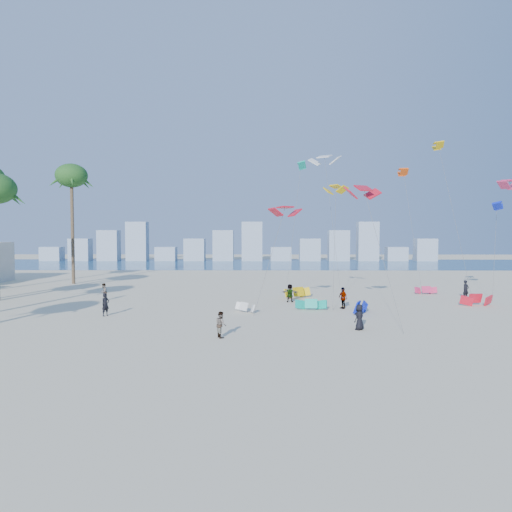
{
  "coord_description": "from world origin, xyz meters",
  "views": [
    {
      "loc": [
        3.42,
        -20.57,
        6.42
      ],
      "look_at": [
        3.0,
        16.0,
        4.5
      ],
      "focal_mm": 33.47,
      "sensor_mm": 36.0,
      "label": 1
    }
  ],
  "objects": [
    {
      "name": "ground",
      "position": [
        0.0,
        0.0,
        0.0
      ],
      "size": [
        220.0,
        220.0,
        0.0
      ],
      "primitive_type": "plane",
      "color": "beige",
      "rests_on": "ground"
    },
    {
      "name": "ocean",
      "position": [
        0.0,
        72.0,
        0.01
      ],
      "size": [
        220.0,
        220.0,
        0.0
      ],
      "primitive_type": "plane",
      "color": "navy",
      "rests_on": "ground"
    },
    {
      "name": "kitesurfer_near",
      "position": [
        -8.37,
        15.03,
        0.87
      ],
      "size": [
        0.71,
        0.75,
        1.73
      ],
      "primitive_type": "imported",
      "rotation": [
        0.0,
        0.0,
        0.94
      ],
      "color": "black",
      "rests_on": "ground"
    },
    {
      "name": "kitesurfer_mid",
      "position": [
        0.98,
        7.85,
        0.79
      ],
      "size": [
        0.86,
        0.95,
        1.58
      ],
      "primitive_type": "imported",
      "rotation": [
        0.0,
        0.0,
        1.99
      ],
      "color": "gray",
      "rests_on": "ground"
    },
    {
      "name": "kitesurfers_far",
      "position": [
        9.87,
        18.08,
        0.84
      ],
      "size": [
        34.52,
        14.84,
        1.79
      ],
      "color": "black",
      "rests_on": "ground"
    },
    {
      "name": "grounded_kites",
      "position": [
        11.96,
        20.86,
        0.43
      ],
      "size": [
        22.59,
        13.11,
        0.95
      ],
      "color": "silver",
      "rests_on": "ground"
    },
    {
      "name": "flying_kites",
      "position": [
        16.08,
        24.11,
        11.34
      ],
      "size": [
        25.24,
        27.05,
        16.42
      ],
      "color": "red",
      "rests_on": "ground"
    },
    {
      "name": "distant_skyline",
      "position": [
        -1.19,
        82.0,
        3.09
      ],
      "size": [
        85.0,
        3.0,
        8.4
      ],
      "color": "#9EADBF",
      "rests_on": "ground"
    }
  ]
}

